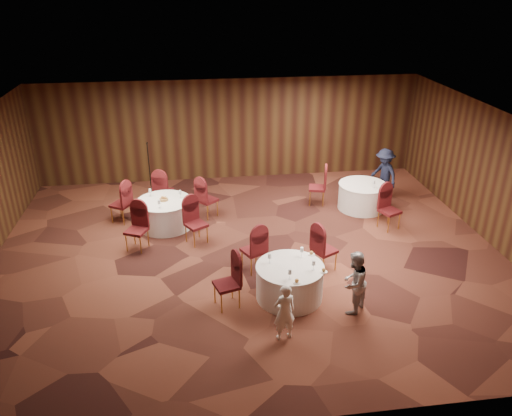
{
  "coord_description": "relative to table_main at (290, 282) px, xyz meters",
  "views": [
    {
      "loc": [
        -1.22,
        -10.28,
        6.1
      ],
      "look_at": [
        0.2,
        0.2,
        1.1
      ],
      "focal_mm": 35.0,
      "sensor_mm": 36.0,
      "label": 1
    }
  ],
  "objects": [
    {
      "name": "woman_a",
      "position": [
        -0.35,
        -1.24,
        0.2
      ],
      "size": [
        0.47,
        0.36,
        1.15
      ],
      "primitive_type": "imported",
      "rotation": [
        0.0,
        0.0,
        3.37
      ],
      "color": "white",
      "rests_on": "ground"
    },
    {
      "name": "chairs_left",
      "position": [
        -2.61,
        3.6,
        0.12
      ],
      "size": [
        3.03,
        3.01,
        1.0
      ],
      "color": "#3E0C14",
      "rests_on": "ground"
    },
    {
      "name": "man_c",
      "position": [
        3.73,
        4.63,
        0.38
      ],
      "size": [
        0.87,
        1.11,
        1.51
      ],
      "primitive_type": "imported",
      "rotation": [
        0.0,
        0.0,
        5.08
      ],
      "color": "black",
      "rests_on": "ground"
    },
    {
      "name": "ground",
      "position": [
        -0.61,
        1.88,
        -0.38
      ],
      "size": [
        12.0,
        12.0,
        0.0
      ],
      "primitive_type": "plane",
      "color": "black",
      "rests_on": "ground"
    },
    {
      "name": "tabletop_main",
      "position": [
        0.22,
        -0.09,
        0.46
      ],
      "size": [
        1.12,
        1.14,
        0.22
      ],
      "color": "silver",
      "rests_on": "table_main"
    },
    {
      "name": "mic_stand",
      "position": [
        -3.11,
        5.72,
        0.11
      ],
      "size": [
        0.24,
        0.24,
        1.65
      ],
      "color": "black",
      "rests_on": "ground"
    },
    {
      "name": "chairs_main",
      "position": [
        -0.3,
        0.67,
        0.12
      ],
      "size": [
        2.95,
        1.94,
        1.0
      ],
      "color": "#3E0C14",
      "rests_on": "ground"
    },
    {
      "name": "table_main",
      "position": [
        0.0,
        0.0,
        0.0
      ],
      "size": [
        1.39,
        1.39,
        0.74
      ],
      "color": "white",
      "rests_on": "ground"
    },
    {
      "name": "tabletop_left",
      "position": [
        -2.63,
        3.6,
        0.45
      ],
      "size": [
        0.86,
        0.83,
        0.22
      ],
      "color": "silver",
      "rests_on": "table_left"
    },
    {
      "name": "tabletop_right",
      "position": [
        3.08,
        3.69,
        0.52
      ],
      "size": [
        0.08,
        0.08,
        0.22
      ],
      "color": "silver",
      "rests_on": "table_right"
    },
    {
      "name": "woman_b",
      "position": [
        1.14,
        -0.61,
        0.28
      ],
      "size": [
        0.8,
        0.8,
        1.31
      ],
      "primitive_type": "imported",
      "rotation": [
        0.0,
        0.0,
        3.94
      ],
      "color": "#A6A7AB",
      "rests_on": "ground"
    },
    {
      "name": "table_left",
      "position": [
        -2.63,
        3.6,
        0.0
      ],
      "size": [
        1.44,
        1.44,
        0.74
      ],
      "color": "white",
      "rests_on": "ground"
    },
    {
      "name": "room_shell",
      "position": [
        -0.61,
        1.88,
        1.59
      ],
      "size": [
        12.0,
        12.0,
        12.0
      ],
      "color": "silver",
      "rests_on": "ground"
    },
    {
      "name": "table_right",
      "position": [
        2.88,
        3.98,
        -0.0
      ],
      "size": [
        1.35,
        1.35,
        0.74
      ],
      "color": "white",
      "rests_on": "ground"
    },
    {
      "name": "chairs_right",
      "position": [
        2.43,
        3.58,
        0.12
      ],
      "size": [
        2.15,
        2.43,
        1.0
      ],
      "color": "#3E0C14",
      "rests_on": "ground"
    }
  ]
}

